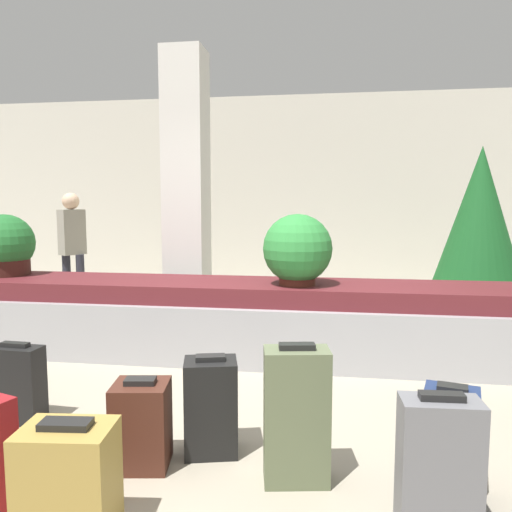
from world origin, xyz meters
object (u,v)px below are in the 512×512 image
object	(u,v)px
suitcase_0	(17,384)
decorated_tree	(479,229)
suitcase_8	(211,406)
potted_plant_2	(5,247)
suitcase_5	(68,484)
potted_plant_0	(297,251)
traveler_0	(72,241)
pillar	(187,191)
suitcase_2	(450,443)
suitcase_6	(439,472)
suitcase_1	(141,424)
suitcase_4	(296,415)

from	to	relation	value
suitcase_0	decorated_tree	size ratio (longest dim) A/B	0.26
suitcase_8	potted_plant_2	bearing A→B (deg)	129.54
decorated_tree	suitcase_5	bearing A→B (deg)	-123.24
potted_plant_0	traveler_0	xyz separation A→B (m)	(-3.15, 1.73, -0.09)
potted_plant_2	decorated_tree	world-z (taller)	decorated_tree
suitcase_8	potted_plant_0	distance (m)	1.98
suitcase_8	potted_plant_0	xyz separation A→B (m)	(0.37, 1.80, 0.75)
suitcase_8	decorated_tree	xyz separation A→B (m)	(2.39, 3.46, 0.87)
pillar	decorated_tree	size ratio (longest dim) A/B	1.51
potted_plant_0	suitcase_2	bearing A→B (deg)	-66.01
pillar	suitcase_0	size ratio (longest dim) A/B	5.89
pillar	traveler_0	size ratio (longest dim) A/B	2.01
suitcase_2	suitcase_6	size ratio (longest dim) A/B	0.85
decorated_tree	suitcase_8	bearing A→B (deg)	-124.67
suitcase_8	traveler_0	bearing A→B (deg)	114.25
decorated_tree	suitcase_6	bearing A→B (deg)	-106.97
suitcase_1	suitcase_5	distance (m)	0.64
suitcase_5	potted_plant_0	world-z (taller)	potted_plant_0
traveler_0	potted_plant_2	bearing A→B (deg)	35.11
pillar	suitcase_1	bearing A→B (deg)	-78.23
suitcase_1	suitcase_6	bearing A→B (deg)	-24.36
suitcase_2	traveler_0	world-z (taller)	traveler_0
suitcase_2	suitcase_8	size ratio (longest dim) A/B	0.97
suitcase_2	suitcase_4	bearing A→B (deg)	-166.23
suitcase_2	potted_plant_0	distance (m)	2.35
potted_plant_0	traveler_0	bearing A→B (deg)	151.28
suitcase_4	decorated_tree	distance (m)	4.21
suitcase_2	decorated_tree	size ratio (longest dim) A/B	0.27
suitcase_2	pillar	bearing A→B (deg)	140.14
potted_plant_2	decorated_tree	xyz separation A→B (m)	(5.06, 1.49, 0.14)
traveler_0	suitcase_1	bearing A→B (deg)	64.24
decorated_tree	suitcase_0	bearing A→B (deg)	-139.27
pillar	suitcase_4	distance (m)	3.73
pillar	suitcase_5	bearing A→B (deg)	-81.31
potted_plant_2	suitcase_5	bearing A→B (deg)	-51.41
pillar	potted_plant_2	world-z (taller)	pillar
pillar	suitcase_0	world-z (taller)	pillar
pillar	potted_plant_0	world-z (taller)	pillar
suitcase_1	suitcase_5	world-z (taller)	suitcase_5
potted_plant_0	decorated_tree	world-z (taller)	decorated_tree
suitcase_8	decorated_tree	size ratio (longest dim) A/B	0.28
suitcase_2	potted_plant_0	xyz separation A→B (m)	(-0.91, 2.03, 0.76)
suitcase_1	potted_plant_2	bearing A→B (deg)	128.12
pillar	suitcase_4	bearing A→B (deg)	-64.49
suitcase_2	traveler_0	distance (m)	5.57
suitcase_6	potted_plant_2	bearing A→B (deg)	142.72
pillar	suitcase_2	xyz separation A→B (m)	(2.28, -3.19, -1.33)
suitcase_6	suitcase_8	world-z (taller)	suitcase_6
suitcase_6	suitcase_8	distance (m)	1.30
suitcase_0	suitcase_6	size ratio (longest dim) A/B	0.81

